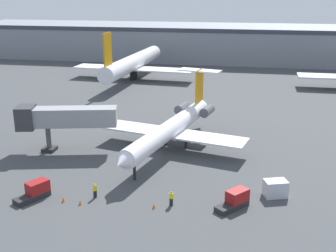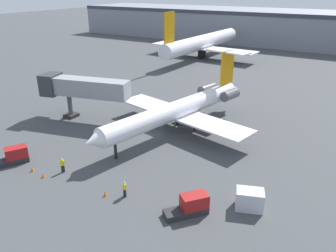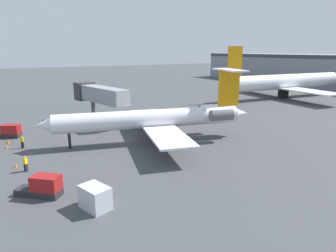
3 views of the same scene
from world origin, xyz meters
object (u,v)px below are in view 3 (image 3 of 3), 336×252
object	(u,v)px
cargo_container_uld	(95,198)
baggage_tug_trailing	(43,187)
baggage_tug_lead	(9,132)
traffic_cone_far	(15,165)
regional_jet	(157,118)
traffic_cone_mid	(6,146)
parked_airliner_west_end	(284,82)
ground_crew_loader	(22,142)
jet_bridge	(98,94)
ground_crew_marshaller	(25,164)
traffic_cone_near	(8,142)

from	to	relation	value
cargo_container_uld	baggage_tug_trailing	bearing A→B (deg)	-141.71
baggage_tug_lead	traffic_cone_far	world-z (taller)	baggage_tug_lead
regional_jet	traffic_cone_far	size ratio (longest dim) A/B	52.90
baggage_tug_lead	traffic_cone_mid	xyz separation A→B (m)	(5.44, -0.50, -0.56)
cargo_container_uld	parked_airliner_west_end	bearing A→B (deg)	118.84
ground_crew_loader	traffic_cone_mid	bearing A→B (deg)	-118.57
jet_bridge	traffic_cone_mid	distance (m)	17.74
jet_bridge	traffic_cone_mid	world-z (taller)	jet_bridge
traffic_cone_mid	jet_bridge	bearing A→B (deg)	120.32
ground_crew_marshaller	parked_airliner_west_end	world-z (taller)	parked_airliner_west_end
regional_jet	traffic_cone_mid	xyz separation A→B (m)	(-6.77, -18.61, -3.11)
traffic_cone_near	ground_crew_loader	bearing A→B (deg)	27.86
baggage_tug_lead	traffic_cone_far	distance (m)	13.42
traffic_cone_far	parked_airliner_west_end	xyz separation A→B (m)	(-19.91, 64.49, 3.95)
regional_jet	parked_airliner_west_end	bearing A→B (deg)	111.87
ground_crew_loader	parked_airliner_west_end	distance (m)	64.76
ground_crew_marshaller	ground_crew_loader	world-z (taller)	same
jet_bridge	ground_crew_loader	distance (m)	16.63
ground_crew_marshaller	ground_crew_loader	size ratio (longest dim) A/B	1.00
jet_bridge	ground_crew_marshaller	size ratio (longest dim) A/B	8.34
regional_jet	jet_bridge	xyz separation A→B (m)	(-15.41, -3.83, 1.53)
cargo_container_uld	traffic_cone_mid	bearing A→B (deg)	-163.82
baggage_tug_trailing	traffic_cone_mid	bearing A→B (deg)	-171.00
ground_crew_loader	parked_airliner_west_end	xyz separation A→B (m)	(-12.95, 63.36, 3.37)
baggage_tug_lead	parked_airliner_west_end	size ratio (longest dim) A/B	0.11
regional_jet	jet_bridge	world-z (taller)	regional_jet
regional_jet	traffic_cone_near	xyz separation A→B (m)	(-8.82, -18.37, -3.11)
baggage_tug_trailing	traffic_cone_far	distance (m)	8.62
regional_jet	cargo_container_uld	bearing A→B (deg)	-42.21
jet_bridge	traffic_cone_far	distance (m)	22.24
baggage_tug_lead	baggage_tug_trailing	distance (m)	21.90
cargo_container_uld	ground_crew_loader	bearing A→B (deg)	-168.11
ground_crew_marshaller	baggage_tug_lead	size ratio (longest dim) A/B	0.41
traffic_cone_near	traffic_cone_mid	xyz separation A→B (m)	(2.05, -0.24, 0.00)
jet_bridge	baggage_tug_trailing	xyz separation A→B (m)	(25.00, -12.19, -4.08)
jet_bridge	traffic_cone_near	world-z (taller)	jet_bridge
jet_bridge	ground_crew_marshaller	bearing A→B (deg)	-35.62
ground_crew_marshaller	baggage_tug_trailing	distance (m)	6.77
regional_jet	jet_bridge	bearing A→B (deg)	-166.04
ground_crew_marshaller	traffic_cone_mid	world-z (taller)	ground_crew_marshaller
ground_crew_marshaller	traffic_cone_near	world-z (taller)	ground_crew_marshaller
jet_bridge	ground_crew_loader	bearing A→B (deg)	-53.23
regional_jet	cargo_container_uld	size ratio (longest dim) A/B	10.06
jet_bridge	traffic_cone_near	bearing A→B (deg)	-65.61
baggage_tug_lead	baggage_tug_trailing	world-z (taller)	same
baggage_tug_trailing	traffic_cone_far	world-z (taller)	baggage_tug_trailing
traffic_cone_mid	cargo_container_uld	bearing A→B (deg)	16.18
jet_bridge	ground_crew_marshaller	world-z (taller)	jet_bridge
jet_bridge	ground_crew_loader	size ratio (longest dim) A/B	8.34
traffic_cone_mid	baggage_tug_lead	bearing A→B (deg)	174.76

